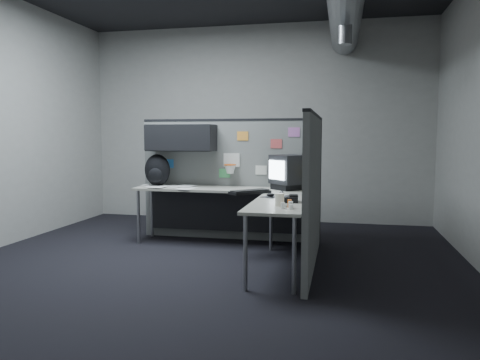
% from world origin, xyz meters
% --- Properties ---
extents(room, '(5.62, 5.62, 3.22)m').
position_xyz_m(room, '(0.56, 0.00, 2.10)').
color(room, black).
rests_on(room, ground).
extents(partition_back, '(2.44, 0.42, 1.63)m').
position_xyz_m(partition_back, '(-0.25, 1.23, 1.00)').
color(partition_back, slate).
rests_on(partition_back, ground).
extents(partition_right, '(0.07, 2.23, 1.63)m').
position_xyz_m(partition_right, '(1.10, 0.22, 0.82)').
color(partition_right, slate).
rests_on(partition_right, ground).
extents(desk, '(2.31, 2.11, 0.73)m').
position_xyz_m(desk, '(0.15, 0.70, 0.61)').
color(desk, '#9D9C8E').
rests_on(desk, ground).
extents(monitor, '(0.54, 0.54, 0.43)m').
position_xyz_m(monitor, '(0.75, 1.01, 0.95)').
color(monitor, black).
rests_on(monitor, desk).
extents(keyboard, '(0.47, 0.47, 0.04)m').
position_xyz_m(keyboard, '(0.35, 0.48, 0.75)').
color(keyboard, black).
rests_on(keyboard, desk).
extents(mouse, '(0.23, 0.24, 0.04)m').
position_xyz_m(mouse, '(0.64, 0.24, 0.74)').
color(mouse, black).
rests_on(mouse, desk).
extents(phone, '(0.22, 0.23, 0.10)m').
position_xyz_m(phone, '(0.86, -0.10, 0.77)').
color(phone, black).
rests_on(phone, desk).
extents(bottles, '(0.12, 0.17, 0.08)m').
position_xyz_m(bottles, '(0.92, -0.54, 0.76)').
color(bottles, silver).
rests_on(bottles, desk).
extents(cup, '(0.10, 0.10, 0.12)m').
position_xyz_m(cup, '(0.82, -0.40, 0.79)').
color(cup, white).
rests_on(cup, desk).
extents(papers, '(0.79, 0.55, 0.02)m').
position_xyz_m(papers, '(-0.83, 0.96, 0.74)').
color(papers, white).
rests_on(papers, desk).
extents(backpack, '(0.38, 0.36, 0.43)m').
position_xyz_m(backpack, '(-1.02, 1.03, 0.94)').
color(backpack, black).
rests_on(backpack, desk).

